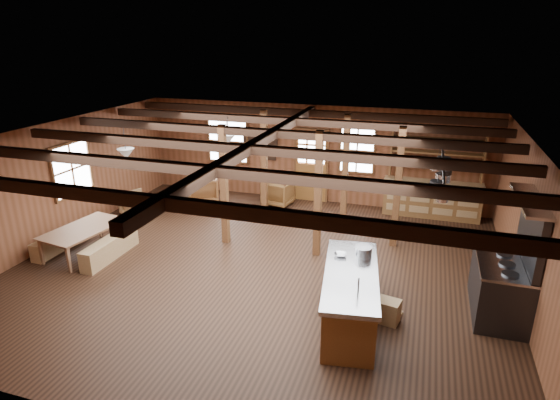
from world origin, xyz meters
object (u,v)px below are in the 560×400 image
commercial_range (505,278)px  dining_table (86,241)px  armchair_b (279,193)px  armchair_c (137,204)px  armchair_a (202,189)px  kitchen_island (350,297)px

commercial_range → dining_table: commercial_range is taller
armchair_b → armchair_c: size_ratio=1.08×
commercial_range → armchair_a: 8.46m
armchair_c → armchair_a: bearing=-101.3°
armchair_c → armchair_b: bearing=-123.1°
dining_table → armchair_c: armchair_c is taller
armchair_b → armchair_c: 3.92m
commercial_range → armchair_c: bearing=166.5°
commercial_range → dining_table: size_ratio=1.22×
armchair_a → armchair_b: armchair_a is taller
kitchen_island → armchair_b: size_ratio=3.32×
kitchen_island → armchair_b: bearing=111.0°
dining_table → kitchen_island: bearing=-89.2°
commercial_range → kitchen_island: bearing=-156.8°
kitchen_island → armchair_c: kitchen_island is taller
dining_table → armchair_b: armchair_b is taller
commercial_range → dining_table: (-8.54, -0.25, -0.37)m
dining_table → armchair_c: (-0.27, 2.37, 0.02)m
kitchen_island → armchair_c: 7.07m
kitchen_island → armchair_b: (-2.92, 5.17, -0.12)m
dining_table → armchair_a: size_ratio=2.07×
armchair_a → dining_table: bearing=45.3°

